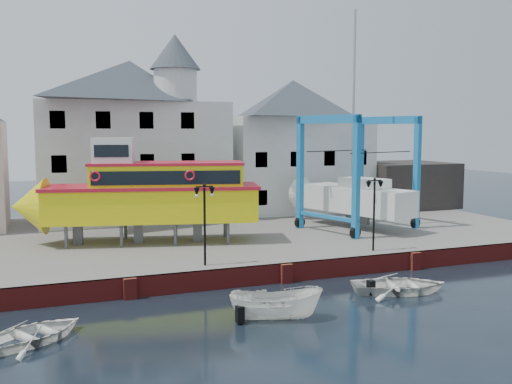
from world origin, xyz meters
name	(u,v)px	position (x,y,z in m)	size (l,w,h in m)	color
ground	(286,283)	(0.00, 0.00, 0.00)	(140.00, 140.00, 0.00)	#19222D
hardstanding	(222,237)	(0.00, 11.00, 0.50)	(44.00, 22.00, 1.00)	slate
quay_wall	(285,273)	(0.00, 0.10, 0.50)	(44.00, 0.47, 1.00)	maroon
building_white_main	(133,137)	(-4.87, 18.39, 7.34)	(14.00, 8.30, 14.00)	beige
building_white_right	(293,145)	(9.00, 19.00, 6.60)	(12.00, 8.00, 11.20)	beige
shed_dark	(402,184)	(19.00, 17.00, 3.00)	(8.00, 7.00, 4.00)	black
lamp_post_left	(204,204)	(-4.00, 1.20, 4.17)	(1.12, 0.32, 4.20)	black
lamp_post_right	(374,196)	(6.00, 1.20, 4.17)	(1.12, 0.32, 4.20)	black
tour_boat	(138,194)	(-6.17, 8.41, 4.03)	(15.19, 6.86, 6.43)	#59595E
travel_lift	(348,191)	(8.88, 9.11, 3.52)	(8.42, 10.35, 15.18)	#1D71AA
motorboat_a	(276,319)	(-2.72, -5.15, 0.00)	(1.47, 3.90, 1.51)	white
motorboat_b	(399,292)	(4.45, -3.59, 0.00)	(3.28, 4.59, 0.95)	white
motorboat_d	(33,341)	(-12.20, -4.23, 0.00)	(2.85, 3.99, 0.83)	white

